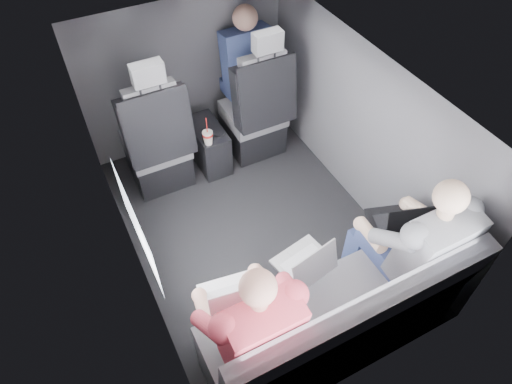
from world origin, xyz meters
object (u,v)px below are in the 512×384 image
front_seat_left (158,147)px  passenger_front_right (246,64)px  passenger_rear_right (412,243)px  center_console (209,145)px  front_seat_right (256,115)px  laptop_black (400,221)px  laptop_white (235,299)px  laptop_silver (306,262)px  passenger_rear_left (249,322)px  soda_cup (208,137)px  rear_bench (334,322)px

front_seat_left → passenger_front_right: 1.03m
passenger_rear_right → front_seat_left: bearing=119.6°
center_console → passenger_front_right: bearing=24.1°
front_seat_right → center_console: 0.49m
center_console → laptop_black: laptop_black is taller
front_seat_left → laptop_white: bearing=-93.0°
laptop_white → laptop_silver: 0.48m
passenger_rear_left → passenger_rear_right: size_ratio=0.97×
laptop_white → passenger_front_right: passenger_front_right is taller
center_console → laptop_silver: 1.72m
front_seat_left → passenger_front_right: passenger_front_right is taller
soda_cup → laptop_black: (0.70, -1.49, 0.17)m
passenger_front_right → laptop_white: bearing=-118.2°
front_seat_left → soda_cup: 0.42m
front_seat_left → laptop_black: 1.98m
front_seat_left → laptop_silver: size_ratio=3.54×
laptop_silver → passenger_rear_left: bearing=-159.1°
laptop_silver → laptop_black: 0.69m
center_console → laptop_silver: size_ratio=1.34×
passenger_rear_right → front_seat_right: bearing=94.0°
soda_cup → laptop_silver: laptop_silver is taller
laptop_white → passenger_rear_right: 1.12m
rear_bench → passenger_front_right: size_ratio=1.90×
front_seat_left → laptop_white: 1.68m
laptop_silver → laptop_black: size_ratio=0.93×
rear_bench → center_console: bearing=90.0°
center_console → soda_cup: soda_cup is taller
laptop_silver → rear_bench: bearing=-77.9°
front_seat_left → laptop_silver: bearing=-76.5°
front_seat_left → passenger_rear_left: 1.82m
front_seat_left → soda_cup: size_ratio=4.85×
laptop_black → rear_bench: bearing=-157.2°
front_seat_right → passenger_rear_right: front_seat_right is taller
rear_bench → laptop_silver: 0.43m
laptop_black → soda_cup: bearing=115.1°
laptop_white → passenger_rear_right: size_ratio=0.30×
front_seat_right → laptop_white: bearing=-120.8°
rear_bench → soda_cup: (-0.07, 1.75, 0.16)m
passenger_rear_right → passenger_front_right: bearing=92.5°
center_console → passenger_rear_left: (-0.53, -1.85, 0.42)m
front_seat_left → rear_bench: (0.45, -1.90, -0.09)m
laptop_white → passenger_rear_left: size_ratio=0.31×
soda_cup → passenger_front_right: bearing=36.4°
passenger_rear_left → laptop_black: bearing=8.3°
front_seat_right → passenger_front_right: (0.04, 0.26, 0.35)m
laptop_white → laptop_black: laptop_white is taller
laptop_white → laptop_silver: size_ratio=1.04×
passenger_rear_left → laptop_silver: bearing=20.9°
laptop_white → laptop_silver: laptop_white is taller
center_console → soda_cup: 0.33m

